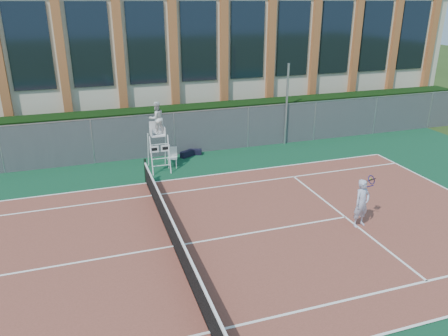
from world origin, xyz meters
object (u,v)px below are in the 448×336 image
object	(u,v)px
tennis_player	(362,203)
plastic_chair	(172,155)
steel_pole	(287,105)
umpire_chair	(157,120)

from	to	relation	value
tennis_player	plastic_chair	bearing A→B (deg)	122.33
steel_pole	tennis_player	size ratio (longest dim) A/B	2.52
steel_pole	tennis_player	xyz separation A→B (m)	(-1.65, -9.40, -1.29)
steel_pole	plastic_chair	bearing A→B (deg)	-167.10
steel_pole	umpire_chair	size ratio (longest dim) A/B	1.35
umpire_chair	plastic_chair	bearing A→B (deg)	11.35
steel_pole	umpire_chair	distance (m)	7.50
plastic_chair	tennis_player	bearing A→B (deg)	-57.67
plastic_chair	umpire_chair	bearing A→B (deg)	-168.65
umpire_chair	plastic_chair	world-z (taller)	umpire_chair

